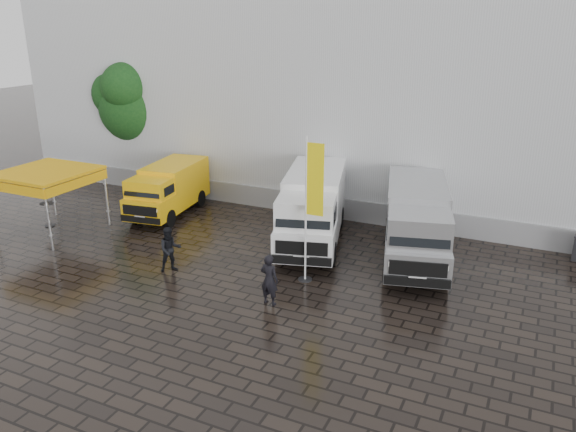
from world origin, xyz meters
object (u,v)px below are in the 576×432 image
object	(u,v)px
van_white	(313,210)
cocktail_table	(48,214)
flagpole	(311,203)
van_silver	(416,225)
canopy_tent	(45,174)
person_front	(269,280)
person_tent	(170,249)
van_yellow	(168,191)

from	to	relation	value
van_white	cocktail_table	world-z (taller)	van_white
flagpole	cocktail_table	bearing A→B (deg)	179.07
van_silver	canopy_tent	xyz separation A→B (m)	(-14.95, -3.63, 1.16)
van_white	flagpole	size ratio (longest dim) A/B	1.28
flagpole	cocktail_table	distance (m)	12.98
person_front	person_tent	xyz separation A→B (m)	(-4.43, 0.75, -0.02)
flagpole	van_yellow	bearing A→B (deg)	156.62
flagpole	person_tent	distance (m)	5.55
cocktail_table	person_tent	size ratio (longest dim) A/B	0.64
flagpole	van_white	bearing A→B (deg)	111.32
canopy_tent	person_front	bearing A→B (deg)	-9.25
person_front	van_white	bearing A→B (deg)	-77.92
van_silver	canopy_tent	distance (m)	15.43
canopy_tent	person_tent	size ratio (longest dim) A/B	2.05
canopy_tent	van_silver	bearing A→B (deg)	13.66
flagpole	person_front	xyz separation A→B (m)	(-0.53, -2.12, -2.04)
van_white	canopy_tent	distance (m)	11.38
canopy_tent	person_front	xyz separation A→B (m)	(11.52, -1.88, -1.72)
van_white	flagpole	distance (m)	3.88
van_white	person_tent	size ratio (longest dim) A/B	3.92
van_white	van_silver	world-z (taller)	van_white
van_silver	person_tent	world-z (taller)	van_silver
flagpole	person_front	distance (m)	2.99
van_silver	cocktail_table	distance (m)	16.01
van_yellow	canopy_tent	size ratio (longest dim) A/B	1.45
van_yellow	van_white	xyz separation A→B (m)	(7.56, -0.48, 0.28)
person_front	person_tent	bearing A→B (deg)	-5.60
cocktail_table	van_yellow	bearing A→B (deg)	42.93
van_yellow	van_white	distance (m)	7.58
van_white	van_silver	distance (m)	4.21
flagpole	person_tent	xyz separation A→B (m)	(-4.96, -1.37, -2.06)
cocktail_table	person_front	xyz separation A→B (m)	(12.23, -2.33, 0.33)
van_white	cocktail_table	xyz separation A→B (m)	(-11.45, -3.14, -0.89)
van_yellow	person_front	size ratio (longest dim) A/B	2.89
person_front	flagpole	bearing A→B (deg)	-100.08
van_silver	canopy_tent	world-z (taller)	van_silver
canopy_tent	person_tent	xyz separation A→B (m)	(7.08, -1.13, -1.74)
canopy_tent	cocktail_table	bearing A→B (deg)	147.60
person_front	person_tent	size ratio (longest dim) A/B	1.03
person_tent	person_front	bearing A→B (deg)	-56.19
van_silver	flagpole	bearing A→B (deg)	-144.98
cocktail_table	van_white	bearing A→B (deg)	15.33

